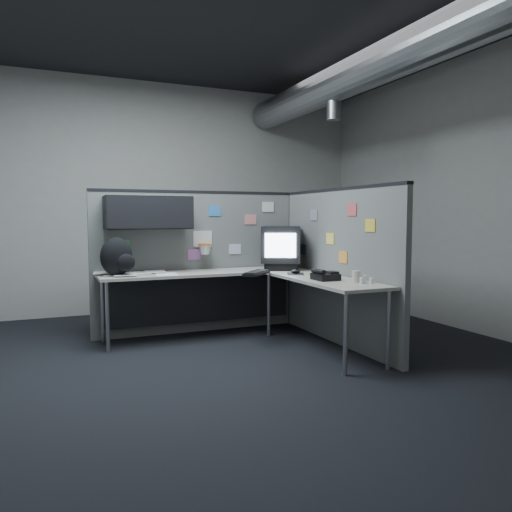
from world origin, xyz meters
name	(u,v)px	position (x,y,z in m)	size (l,w,h in m)	color
room	(302,136)	(0.56, 0.00, 2.10)	(5.62, 5.62, 3.22)	black
partition_back	(186,246)	(-0.25, 1.23, 1.00)	(2.44, 0.42, 1.63)	#5E615F
partition_right	(337,266)	(1.10, 0.22, 0.82)	(0.07, 2.23, 1.63)	#5E615F
desk	(236,284)	(0.15, 0.70, 0.61)	(2.31, 2.11, 0.73)	#A4A194
monitor	(281,247)	(0.76, 0.86, 0.99)	(0.58, 0.58, 0.49)	black
keyboard	(257,273)	(0.30, 0.49, 0.75)	(0.41, 0.41, 0.04)	black
mouse	(296,273)	(0.69, 0.37, 0.75)	(0.25, 0.27, 0.05)	black
phone	(325,276)	(0.72, -0.18, 0.77)	(0.21, 0.23, 0.11)	black
bottles	(363,279)	(0.93, -0.49, 0.76)	(0.13, 0.16, 0.08)	silver
cup	(356,277)	(0.88, -0.45, 0.78)	(0.08, 0.08, 0.11)	beige
papers	(135,273)	(-0.86, 1.04, 0.74)	(0.86, 0.60, 0.02)	white
backpack	(117,257)	(-1.05, 0.93, 0.92)	(0.38, 0.34, 0.39)	black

